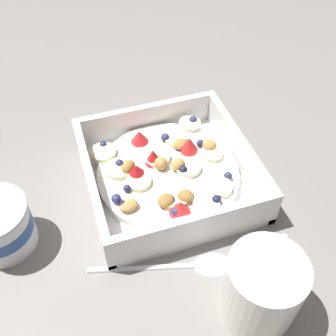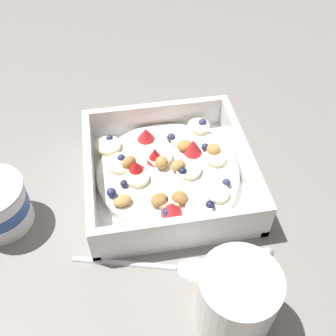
% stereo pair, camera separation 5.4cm
% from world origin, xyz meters
% --- Properties ---
extents(ground_plane, '(2.40, 2.40, 0.00)m').
position_xyz_m(ground_plane, '(0.00, 0.00, 0.00)').
color(ground_plane, gray).
extents(fruit_bowl, '(0.22, 0.22, 0.06)m').
position_xyz_m(fruit_bowl, '(-0.01, -0.01, 0.02)').
color(fruit_bowl, white).
rests_on(fruit_bowl, ground).
extents(spoon, '(0.06, 0.17, 0.01)m').
position_xyz_m(spoon, '(-0.15, 0.01, 0.00)').
color(spoon, silver).
rests_on(spoon, ground).
extents(coffee_mug, '(0.09, 0.10, 0.09)m').
position_xyz_m(coffee_mug, '(-0.21, -0.04, 0.05)').
color(coffee_mug, white).
rests_on(coffee_mug, ground).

